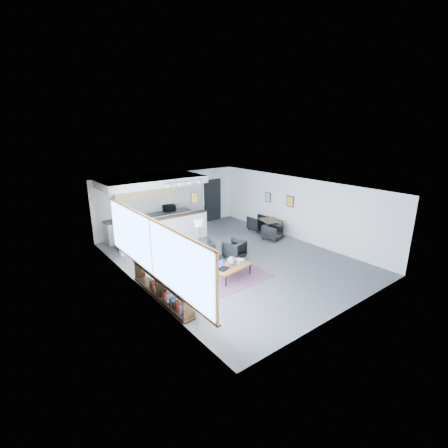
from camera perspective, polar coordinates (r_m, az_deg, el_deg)
room at (r=11.35m, az=1.38°, el=0.01°), size 7.02×9.02×2.62m
window at (r=8.84m, az=-12.59°, el=-4.37°), size 0.10×5.95×1.66m
console at (r=9.24m, az=-10.81°, el=-10.97°), size 0.35×3.00×0.80m
kitchenette at (r=13.77m, az=-12.34°, el=3.00°), size 4.20×1.96×2.60m
doorway at (r=16.16m, az=-2.14°, el=4.32°), size 1.10×0.12×2.15m
track_light at (r=12.51m, az=-7.11°, el=7.25°), size 1.60×0.07×0.15m
wall_art_lower at (r=13.92m, az=11.54°, el=3.92°), size 0.03×0.38×0.48m
wall_art_upper at (r=14.79m, az=7.74°, el=4.67°), size 0.03×0.34×0.44m
kilim_rug at (r=10.38m, az=1.33°, el=-9.36°), size 2.35×1.61×0.01m
coffee_table at (r=10.22m, az=1.35°, el=-7.52°), size 1.33×0.87×0.40m
laptop at (r=10.00m, az=-0.44°, el=-7.44°), size 0.43×0.38×0.26m
ceramic_pot at (r=10.23m, az=1.39°, el=-6.47°), size 0.28×0.28×0.28m
book_stack at (r=10.45m, az=2.67°, el=-6.52°), size 0.38×0.34×0.10m
coaster at (r=10.10m, az=2.98°, el=-7.64°), size 0.12×0.12×0.01m
armchair_left at (r=11.49m, az=-3.94°, el=-4.58°), size 0.95×0.91×0.80m
armchair_right at (r=11.76m, az=1.81°, el=-4.30°), size 0.83×0.80×0.69m
floor_lamp at (r=11.68m, az=-4.30°, el=0.07°), size 0.45×0.45×1.41m
dining_table at (r=14.21m, az=8.26°, el=0.43°), size 0.96×0.96×0.67m
dining_chair_near at (r=13.75m, az=8.52°, el=-1.48°), size 0.72×0.70×0.61m
dining_chair_far at (r=14.86m, az=5.91°, el=0.07°), size 0.62×0.58×0.63m
microwave at (r=14.64m, az=-9.64°, el=2.87°), size 0.56×0.36×0.35m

